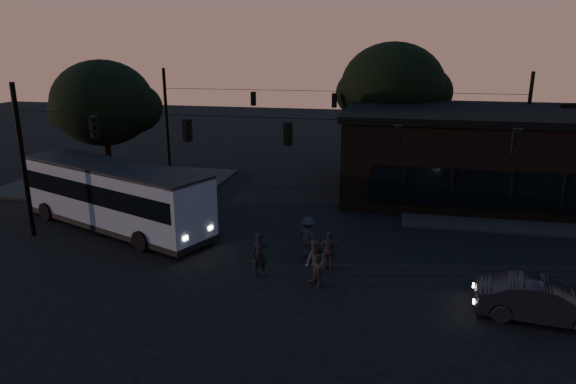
% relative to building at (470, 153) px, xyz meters
% --- Properties ---
extents(ground, '(120.00, 120.00, 0.00)m').
position_rel_building_xyz_m(ground, '(-9.00, -15.97, -2.71)').
color(ground, black).
rests_on(ground, ground).
extents(sidewalk_far_right, '(14.00, 10.00, 0.15)m').
position_rel_building_xyz_m(sidewalk_far_right, '(3.00, -1.97, -2.63)').
color(sidewalk_far_right, black).
rests_on(sidewalk_far_right, ground).
extents(sidewalk_far_left, '(14.00, 10.00, 0.15)m').
position_rel_building_xyz_m(sidewalk_far_left, '(-23.00, -1.97, -2.63)').
color(sidewalk_far_left, black).
rests_on(sidewalk_far_left, ground).
extents(building, '(15.40, 10.41, 5.40)m').
position_rel_building_xyz_m(building, '(0.00, 0.00, 0.00)').
color(building, black).
rests_on(building, ground).
extents(tree_behind, '(7.60, 7.60, 9.43)m').
position_rel_building_xyz_m(tree_behind, '(-5.00, 6.03, 3.48)').
color(tree_behind, black).
rests_on(tree_behind, ground).
extents(tree_left, '(6.40, 6.40, 8.30)m').
position_rel_building_xyz_m(tree_left, '(-23.00, -2.97, 2.86)').
color(tree_left, black).
rests_on(tree_left, ground).
extents(signal_rig_near, '(26.24, 0.30, 7.50)m').
position_rel_building_xyz_m(signal_rig_near, '(-9.00, -11.97, 1.74)').
color(signal_rig_near, black).
rests_on(signal_rig_near, ground).
extents(signal_rig_far, '(26.24, 0.30, 7.50)m').
position_rel_building_xyz_m(signal_rig_far, '(-9.00, 4.03, 1.50)').
color(signal_rig_far, black).
rests_on(signal_rig_far, ground).
extents(bus, '(12.05, 7.12, 3.36)m').
position_rel_building_xyz_m(bus, '(-18.51, -10.15, -0.82)').
color(bus, gray).
rests_on(bus, ground).
extents(car, '(4.49, 2.00, 1.43)m').
position_rel_building_xyz_m(car, '(0.66, -15.61, -1.99)').
color(car, black).
rests_on(car, ground).
extents(pedestrian_a, '(0.72, 0.52, 1.82)m').
position_rel_building_xyz_m(pedestrian_a, '(-9.72, -14.17, -1.80)').
color(pedestrian_a, black).
rests_on(pedestrian_a, ground).
extents(pedestrian_b, '(1.12, 1.16, 1.89)m').
position_rel_building_xyz_m(pedestrian_b, '(-7.34, -14.66, -1.76)').
color(pedestrian_b, '#302C2B').
rests_on(pedestrian_b, ground).
extents(pedestrian_c, '(1.06, 0.62, 1.69)m').
position_rel_building_xyz_m(pedestrian_c, '(-7.01, -13.00, -1.86)').
color(pedestrian_c, '#28232B').
rests_on(pedestrian_c, ground).
extents(pedestrian_d, '(1.39, 1.22, 1.87)m').
position_rel_building_xyz_m(pedestrian_d, '(-8.11, -11.83, -1.77)').
color(pedestrian_d, black).
rests_on(pedestrian_d, ground).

